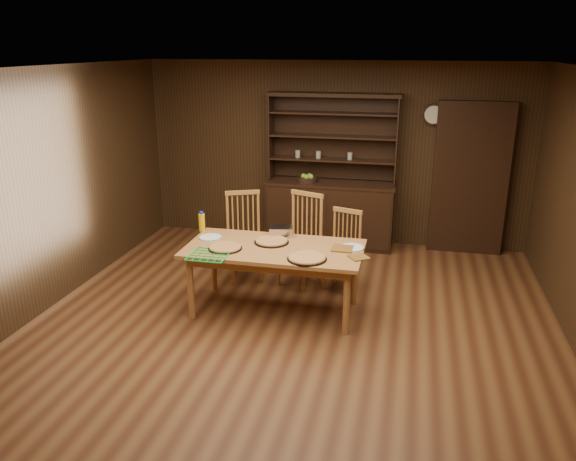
% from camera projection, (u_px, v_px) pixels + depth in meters
% --- Properties ---
extents(floor, '(6.00, 6.00, 0.00)m').
position_uv_depth(floor, '(289.00, 333.00, 5.75)').
color(floor, brown).
rests_on(floor, ground).
extents(room_shell, '(6.00, 6.00, 6.00)m').
position_uv_depth(room_shell, '(289.00, 183.00, 5.25)').
color(room_shell, silver).
rests_on(room_shell, floor).
extents(china_hutch, '(1.84, 0.52, 2.17)m').
position_uv_depth(china_hutch, '(330.00, 205.00, 8.11)').
color(china_hutch, black).
rests_on(china_hutch, floor).
extents(doorway, '(1.00, 0.18, 2.10)m').
position_uv_depth(doorway, '(470.00, 179.00, 7.70)').
color(doorway, black).
rests_on(doorway, floor).
extents(wall_clock, '(0.30, 0.05, 0.30)m').
position_uv_depth(wall_clock, '(434.00, 115.00, 7.60)').
color(wall_clock, black).
rests_on(wall_clock, room_shell).
extents(dining_table, '(1.89, 0.94, 0.75)m').
position_uv_depth(dining_table, '(274.00, 254.00, 6.02)').
color(dining_table, '#B87540').
rests_on(dining_table, floor).
extents(chair_left, '(0.58, 0.57, 1.10)m').
position_uv_depth(chair_left, '(244.00, 233.00, 6.97)').
color(chair_left, '#C28642').
rests_on(chair_left, floor).
extents(chair_center, '(0.59, 0.58, 1.13)m').
position_uv_depth(chair_center, '(302.00, 236.00, 6.80)').
color(chair_center, '#C28642').
rests_on(chair_center, floor).
extents(chair_right, '(0.49, 0.48, 0.96)m').
position_uv_depth(chair_right, '(343.00, 247.00, 6.69)').
color(chair_right, '#C28642').
rests_on(chair_right, floor).
extents(pizza_left, '(0.36, 0.36, 0.04)m').
position_uv_depth(pizza_left, '(225.00, 247.00, 5.93)').
color(pizza_left, black).
rests_on(pizza_left, dining_table).
extents(pizza_right, '(0.40, 0.40, 0.04)m').
position_uv_depth(pizza_right, '(307.00, 258.00, 5.64)').
color(pizza_right, black).
rests_on(pizza_right, dining_table).
extents(pizza_center, '(0.38, 0.38, 0.04)m').
position_uv_depth(pizza_center, '(272.00, 241.00, 6.12)').
color(pizza_center, black).
rests_on(pizza_center, dining_table).
extents(cooling_rack, '(0.39, 0.39, 0.02)m').
position_uv_depth(cooling_rack, '(209.00, 255.00, 5.75)').
color(cooling_rack, green).
rests_on(cooling_rack, dining_table).
extents(plate_left, '(0.26, 0.26, 0.02)m').
position_uv_depth(plate_left, '(210.00, 237.00, 6.27)').
color(plate_left, white).
rests_on(plate_left, dining_table).
extents(plate_right, '(0.27, 0.27, 0.02)m').
position_uv_depth(plate_right, '(352.00, 247.00, 5.95)').
color(plate_right, white).
rests_on(plate_right, dining_table).
extents(foil_dish, '(0.29, 0.23, 0.10)m').
position_uv_depth(foil_dish, '(281.00, 231.00, 6.33)').
color(foil_dish, silver).
rests_on(foil_dish, dining_table).
extents(juice_bottle, '(0.07, 0.07, 0.24)m').
position_uv_depth(juice_bottle, '(202.00, 222.00, 6.47)').
color(juice_bottle, '#F0B20C').
rests_on(juice_bottle, dining_table).
extents(pot_holder_a, '(0.25, 0.25, 0.01)m').
position_uv_depth(pot_holder_a, '(359.00, 257.00, 5.69)').
color(pot_holder_a, red).
rests_on(pot_holder_a, dining_table).
extents(pot_holder_b, '(0.22, 0.22, 0.02)m').
position_uv_depth(pot_holder_b, '(342.00, 249.00, 5.92)').
color(pot_holder_b, red).
rests_on(pot_holder_b, dining_table).
extents(fruit_bowl, '(0.29, 0.29, 0.12)m').
position_uv_depth(fruit_bowl, '(307.00, 179.00, 7.99)').
color(fruit_bowl, black).
rests_on(fruit_bowl, china_hutch).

